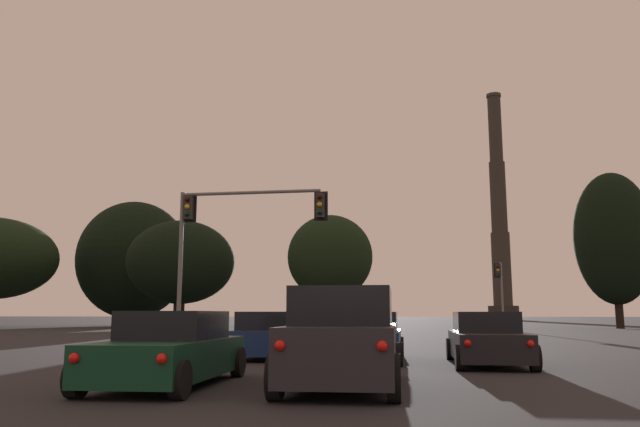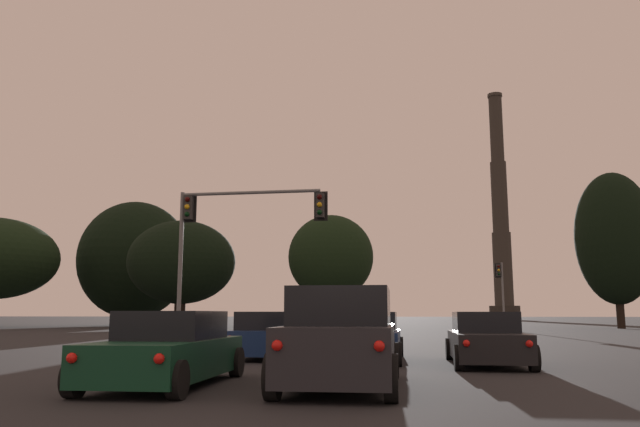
{
  "view_description": "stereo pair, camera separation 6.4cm",
  "coord_description": "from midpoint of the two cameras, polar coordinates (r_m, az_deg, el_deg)",
  "views": [
    {
      "loc": [
        1.75,
        -0.39,
        1.37
      ],
      "look_at": [
        -2.81,
        27.64,
        5.95
      ],
      "focal_mm": 35.0,
      "sensor_mm": 36.0,
      "label": 1
    },
    {
      "loc": [
        1.81,
        -0.38,
        1.37
      ],
      "look_at": [
        -2.81,
        27.64,
        5.95
      ],
      "focal_mm": 35.0,
      "sensor_mm": 36.0,
      "label": 2
    }
  ],
  "objects": [
    {
      "name": "sedan_center_lane_front",
      "position": [
        18.92,
        4.45,
        -11.26
      ],
      "size": [
        2.08,
        4.74,
        1.43
      ],
      "rotation": [
        0.0,
        0.0,
        0.02
      ],
      "color": "navy",
      "rests_on": "ground_plane"
    },
    {
      "name": "smokestack",
      "position": [
        144.55,
        16.1,
        -1.32
      ],
      "size": [
        6.54,
        6.54,
        51.43
      ],
      "color": "#2B2722",
      "rests_on": "ground_plane"
    },
    {
      "name": "hatchback_left_lane_front",
      "position": [
        19.85,
        -4.73,
        -11.17
      ],
      "size": [
        1.94,
        4.12,
        1.44
      ],
      "rotation": [
        0.0,
        0.0,
        0.01
      ],
      "color": "navy",
      "rests_on": "ground_plane"
    },
    {
      "name": "treeline_far_left",
      "position": [
        77.23,
        -16.71,
        -4.07
      ],
      "size": [
        13.32,
        11.99,
        14.62
      ],
      "color": "black",
      "rests_on": "ground_plane"
    },
    {
      "name": "treeline_far_right",
      "position": [
        60.96,
        0.89,
        -4.01
      ],
      "size": [
        8.31,
        7.48,
        10.97
      ],
      "color": "black",
      "rests_on": "ground_plane"
    },
    {
      "name": "treeline_center_left",
      "position": [
        66.11,
        25.24,
        -2.05
      ],
      "size": [
        7.32,
        6.59,
        14.95
      ],
      "color": "black",
      "rests_on": "ground_plane"
    },
    {
      "name": "sedan_right_lane_front",
      "position": [
        17.9,
        14.91,
        -11.11
      ],
      "size": [
        2.06,
        4.73,
        1.43
      ],
      "rotation": [
        0.0,
        0.0,
        0.02
      ],
      "color": "black",
      "rests_on": "ground_plane"
    },
    {
      "name": "traffic_light_overhead_left",
      "position": [
        26.84,
        -8.46,
        -1.13
      ],
      "size": [
        6.56,
        0.5,
        6.59
      ],
      "color": "slate",
      "rests_on": "ground_plane"
    },
    {
      "name": "treeline_center_right",
      "position": [
        64.21,
        -12.65,
        -4.37
      ],
      "size": [
        10.84,
        9.76,
        10.67
      ],
      "color": "black",
      "rests_on": "ground_plane"
    },
    {
      "name": "traffic_light_far_right",
      "position": [
        56.21,
        16.12,
        -6.34
      ],
      "size": [
        0.78,
        0.5,
        5.76
      ],
      "color": "slate",
      "rests_on": "ground_plane"
    },
    {
      "name": "suv_center_lane_second",
      "position": [
        12.09,
        2.08,
        -11.4
      ],
      "size": [
        2.27,
        4.97,
        1.86
      ],
      "rotation": [
        0.0,
        0.0,
        0.04
      ],
      "color": "#232328",
      "rests_on": "ground_plane"
    },
    {
      "name": "sedan_left_lane_second",
      "position": [
        12.74,
        -13.64,
        -12.08
      ],
      "size": [
        2.17,
        4.77,
        1.43
      ],
      "rotation": [
        0.0,
        0.0,
        0.04
      ],
      "color": "#0F3823",
      "rests_on": "ground_plane"
    }
  ]
}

